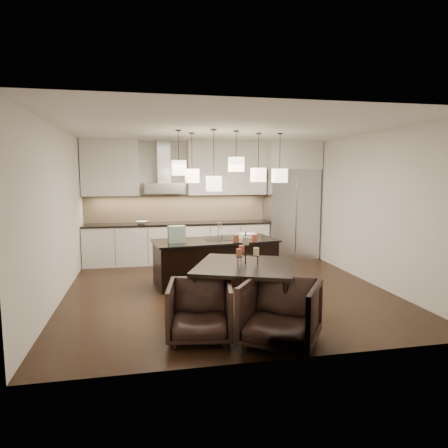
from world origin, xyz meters
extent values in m
cube|color=black|center=(0.00, 0.00, -0.01)|extent=(5.50, 5.50, 0.02)
cube|color=white|center=(0.00, 0.00, 2.81)|extent=(5.50, 5.50, 0.02)
cube|color=silver|center=(0.00, 2.76, 1.40)|extent=(5.50, 0.02, 2.80)
cube|color=silver|center=(0.00, -2.76, 1.40)|extent=(5.50, 0.02, 2.80)
cube|color=silver|center=(-2.76, 0.00, 1.40)|extent=(0.02, 5.50, 2.80)
cube|color=silver|center=(2.76, 0.00, 1.40)|extent=(0.02, 5.50, 2.80)
cube|color=#B7B7BA|center=(2.10, 2.38, 1.07)|extent=(1.20, 0.72, 2.15)
cube|color=silver|center=(2.10, 2.38, 2.47)|extent=(1.26, 0.72, 0.65)
cube|color=silver|center=(-0.62, 2.43, 0.44)|extent=(4.21, 0.62, 0.88)
cube|color=black|center=(-0.62, 2.43, 0.90)|extent=(4.21, 0.66, 0.04)
cube|color=#C6B18F|center=(-0.62, 2.73, 1.24)|extent=(4.21, 0.02, 0.63)
cube|color=silver|center=(-2.10, 2.57, 2.17)|extent=(1.25, 0.35, 1.25)
cube|color=silver|center=(0.55, 2.57, 2.17)|extent=(1.85, 0.35, 1.25)
cube|color=#B7B7BA|center=(-0.93, 2.48, 1.72)|extent=(0.90, 0.52, 0.24)
cube|color=#B7B7BA|center=(-0.93, 2.59, 2.32)|extent=(0.30, 0.28, 0.96)
imported|color=silver|center=(-1.44, 2.38, 0.95)|extent=(0.30, 0.30, 0.06)
cube|color=black|center=(-0.10, 0.53, 0.39)|extent=(2.31, 1.18, 0.78)
cube|color=black|center=(-0.10, 0.53, 0.80)|extent=(2.39, 1.26, 0.04)
cube|color=#246444|center=(-0.83, 0.39, 0.96)|extent=(0.32, 0.20, 0.30)
cube|color=silver|center=(0.54, 0.62, 0.86)|extent=(0.33, 0.25, 0.09)
cylinder|color=beige|center=(0.10, -1.52, 0.98)|extent=(0.10, 0.10, 0.11)
cylinder|color=#CD573F|center=(-0.06, -1.32, 0.98)|extent=(0.10, 0.10, 0.11)
cylinder|color=#A85C39|center=(-0.15, -1.55, 0.98)|extent=(0.10, 0.10, 0.11)
cylinder|color=#CD573F|center=(0.11, -1.42, 1.14)|extent=(0.10, 0.10, 0.11)
cylinder|color=#A85C39|center=(-0.15, -1.39, 1.14)|extent=(0.10, 0.10, 0.11)
cylinder|color=beige|center=(-0.07, -1.60, 1.14)|extent=(0.10, 0.10, 0.11)
imported|color=black|center=(-0.76, -2.02, 0.36)|extent=(0.90, 0.92, 0.73)
imported|color=black|center=(0.15, -2.39, 0.40)|extent=(1.19, 1.20, 0.80)
cube|color=beige|center=(-0.78, 0.37, 2.14)|extent=(0.24, 0.24, 0.26)
cube|color=beige|center=(-0.49, 0.80, 2.00)|extent=(0.24, 0.24, 0.26)
cube|color=beige|center=(0.24, 0.30, 2.21)|extent=(0.24, 0.24, 0.26)
cube|color=beige|center=(0.75, 0.61, 2.02)|extent=(0.24, 0.24, 0.26)
cube|color=beige|center=(1.15, 0.54, 2.01)|extent=(0.24, 0.24, 0.26)
cube|color=beige|center=(-0.19, 0.16, 1.87)|extent=(0.24, 0.24, 0.26)
camera|label=1|loc=(-1.41, -6.72, 2.04)|focal=32.00mm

